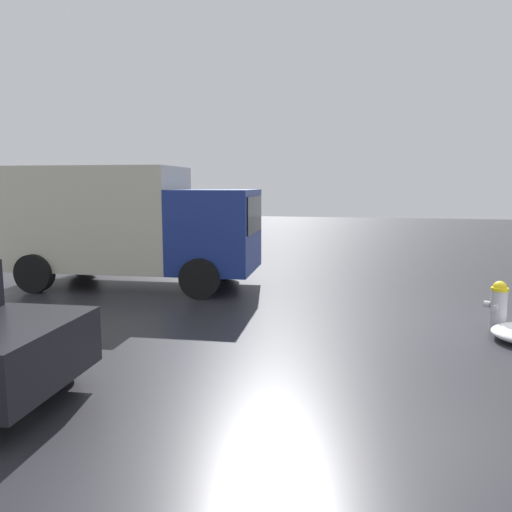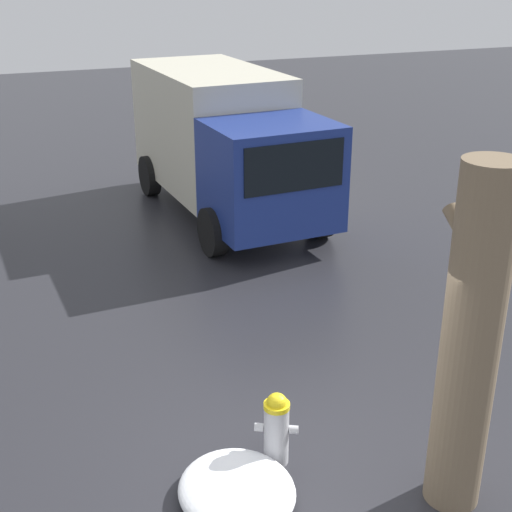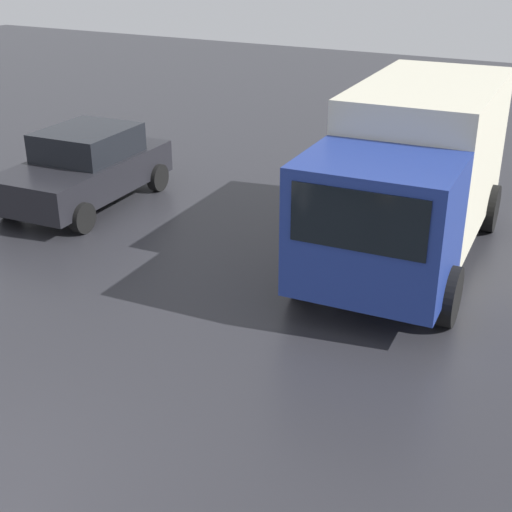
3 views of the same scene
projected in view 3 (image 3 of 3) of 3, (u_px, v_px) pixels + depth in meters
The scene contains 2 objects.
delivery_truck at pixel (414, 170), 11.99m from camera, with size 6.15×2.75×2.91m.
parked_car at pixel (86, 167), 14.79m from camera, with size 4.04×2.21×1.56m.
Camera 3 is at (-3.45, -5.24, 5.23)m, focal length 50.00 mm.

